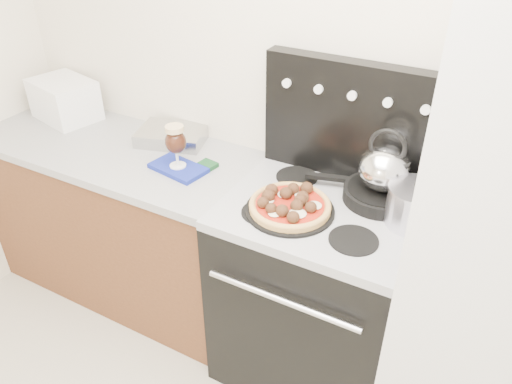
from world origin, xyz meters
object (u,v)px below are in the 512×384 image
Objects in this scene: base_cabinet at (127,223)px; beer_glass at (176,146)px; pizza_pan at (290,210)px; pizza at (290,204)px; stock_pot at (414,207)px; stove_body at (315,295)px; toaster_oven at (65,100)px; skillet at (380,195)px; oven_mitt at (178,168)px; tea_kettle at (385,165)px.

beer_glass is at bearing -5.84° from base_cabinet.
pizza is at bearing 0.00° from pizza_pan.
stock_pot is (1.44, 0.03, 0.56)m from base_cabinet.
stove_body is at bearing 43.28° from pizza.
toaster_oven is 1.47m from pizza.
stock_pot reaches higher than skillet.
oven_mitt reaches higher than stove_body.
pizza_pan is 0.03m from pizza.
base_cabinet is 1.11m from stove_body.
toaster_oven is 0.88m from beer_glass.
pizza is at bearing -6.69° from base_cabinet.
skillet reaches higher than base_cabinet.
base_cabinet is 1.45m from tea_kettle.
tea_kettle is at bearing 5.46° from base_cabinet.
pizza_pan is at bearing -6.69° from base_cabinet.
tea_kettle reaches higher than beer_glass.
oven_mitt is at bearing 172.70° from pizza.
base_cabinet is 1.14m from pizza.
base_cabinet is at bearing 178.70° from stove_body.
stock_pot reaches higher than pizza.
oven_mitt is 0.11m from beer_glass.
pizza is 0.39m from tea_kettle.
skillet is at bearing 10.81° from oven_mitt.
pizza is at bearing -136.72° from stove_body.
toaster_oven is 1.73m from tea_kettle.
pizza_pan reaches higher than stove_body.
oven_mitt is at bearing -169.19° from skillet.
toaster_oven reaches higher than base_cabinet.
toaster_oven is at bearing 163.43° from base_cabinet.
toaster_oven is 1.73m from skillet.
skillet is at bearing 5.46° from base_cabinet.
base_cabinet is 7.23× the size of stock_pot.
base_cabinet is 6.63× the size of tea_kettle.
skillet is (1.73, -0.01, -0.06)m from toaster_oven.
toaster_oven is at bearing 168.57° from oven_mitt.
pizza_pan is 0.37m from skillet.
pizza is at bearing -7.30° from beer_glass.
oven_mitt is (0.86, -0.17, -0.09)m from toaster_oven.
pizza_pan reaches higher than oven_mitt.
toaster_oven reaches higher than oven_mitt.
pizza_pan is (0.59, -0.08, -0.10)m from beer_glass.
beer_glass reaches higher than oven_mitt.
oven_mitt is at bearing 2.13° from toaster_oven.
oven_mitt is 1.25× the size of beer_glass.
pizza_pan is at bearing 3.80° from toaster_oven.
oven_mitt is at bearing -5.84° from base_cabinet.
tea_kettle reaches higher than stock_pot.
stove_body is 0.56m from skillet.
pizza_pan is 1.10× the size of pizza.
toaster_oven is at bearing 174.24° from stove_body.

